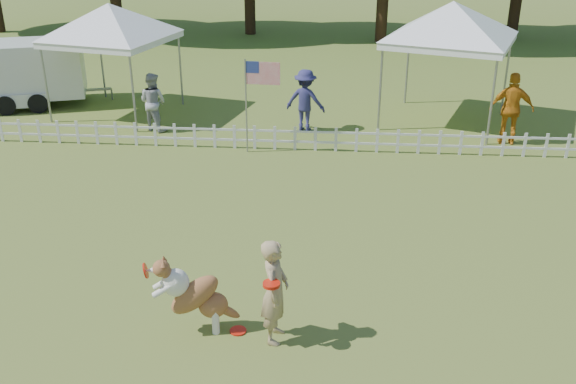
% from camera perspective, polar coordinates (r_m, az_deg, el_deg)
% --- Properties ---
extents(ground, '(120.00, 120.00, 0.00)m').
position_cam_1_polar(ground, '(9.67, -4.01, -10.73)').
color(ground, '#445F1E').
rests_on(ground, ground).
extents(picket_fence, '(22.00, 0.08, 0.60)m').
position_cam_1_polar(picket_fence, '(15.78, -0.28, 4.80)').
color(picket_fence, silver).
rests_on(picket_fence, ground).
extents(handler, '(0.41, 0.58, 1.53)m').
position_cam_1_polar(handler, '(8.74, -1.17, -8.81)').
color(handler, tan).
rests_on(handler, ground).
extents(dog, '(1.20, 0.62, 1.18)m').
position_cam_1_polar(dog, '(9.08, -8.18, -9.02)').
color(dog, brown).
rests_on(dog, ground).
extents(frisbee_on_turf, '(0.31, 0.31, 0.02)m').
position_cam_1_polar(frisbee_on_turf, '(9.32, -4.46, -12.19)').
color(frisbee_on_turf, red).
rests_on(frisbee_on_turf, ground).
extents(canopy_tent_left, '(3.53, 3.53, 3.03)m').
position_cam_1_polar(canopy_tent_left, '(19.06, -15.17, 11.17)').
color(canopy_tent_left, white).
rests_on(canopy_tent_left, ground).
extents(canopy_tent_right, '(3.93, 3.93, 3.19)m').
position_cam_1_polar(canopy_tent_right, '(18.12, 13.98, 10.91)').
color(canopy_tent_right, white).
rests_on(canopy_tent_right, ground).
extents(cargo_trailer, '(4.78, 3.24, 1.93)m').
position_cam_1_polar(cargo_trailer, '(20.86, -22.57, 9.69)').
color(cargo_trailer, silver).
rests_on(cargo_trailer, ground).
extents(flag_pole, '(0.88, 0.15, 2.28)m').
position_cam_1_polar(flag_pole, '(15.41, -3.73, 7.56)').
color(flag_pole, gray).
rests_on(flag_pole, ground).
extents(spectator_a, '(0.92, 0.83, 1.55)m').
position_cam_1_polar(spectator_a, '(17.46, -11.91, 7.83)').
color(spectator_a, '#A0A2A5').
rests_on(spectator_a, ground).
extents(spectator_b, '(1.17, 0.84, 1.63)m').
position_cam_1_polar(spectator_b, '(17.11, 1.55, 8.16)').
color(spectator_b, navy).
rests_on(spectator_b, ground).
extents(spectator_c, '(1.11, 0.57, 1.81)m').
position_cam_1_polar(spectator_c, '(16.97, 19.26, 6.99)').
color(spectator_c, '#C57517').
rests_on(spectator_c, ground).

